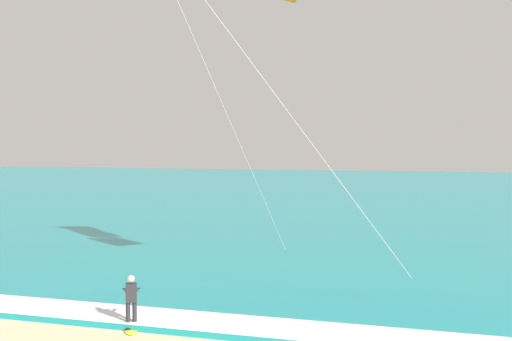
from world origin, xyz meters
The scene contains 4 objects.
sea centered at (0.00, 70.28, 0.10)m, with size 200.00×120.00×0.20m, color teal.
surf_foam centered at (0.00, 11.28, 0.22)m, with size 200.00×1.99×0.04m, color white.
surfboard centered at (1.50, 10.48, 0.03)m, with size 1.04×1.44×0.09m.
kitesurfer centered at (1.49, 10.50, 0.94)m, with size 0.67×0.67×1.69m.
Camera 1 is at (10.95, -6.88, 5.70)m, focal length 44.41 mm.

